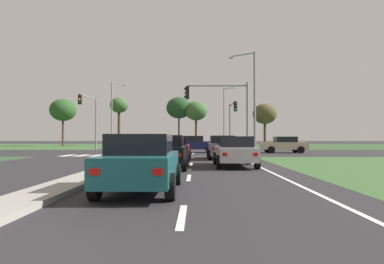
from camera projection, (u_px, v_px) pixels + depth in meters
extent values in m
plane|color=#282628|center=(156.00, 153.00, 32.31)|extent=(200.00, 200.00, 0.00)
cube|color=#385B2D|center=(20.00, 146.00, 57.10)|extent=(35.00, 35.00, 0.01)
cube|color=#2D4C28|center=(328.00, 146.00, 56.50)|extent=(35.00, 35.00, 0.01)
cube|color=gray|center=(99.00, 173.00, 13.31)|extent=(1.20, 22.00, 0.14)
cube|color=gray|center=(174.00, 146.00, 57.30)|extent=(1.20, 36.00, 0.14)
cube|color=silver|center=(182.00, 216.00, 6.28)|extent=(0.14, 2.00, 0.01)
cube|color=silver|center=(189.00, 178.00, 12.28)|extent=(0.14, 2.00, 0.01)
cube|color=silver|center=(191.00, 164.00, 18.28)|extent=(0.14, 2.00, 0.01)
cube|color=silver|center=(192.00, 158.00, 24.28)|extent=(0.14, 2.00, 0.01)
cube|color=silver|center=(193.00, 154.00, 30.28)|extent=(0.14, 2.00, 0.01)
cube|color=silver|center=(271.00, 172.00, 14.23)|extent=(0.14, 24.00, 0.01)
cube|color=silver|center=(197.00, 157.00, 25.26)|extent=(6.40, 0.50, 0.01)
cube|color=silver|center=(68.00, 155.00, 27.18)|extent=(0.70, 2.80, 0.01)
cube|color=silver|center=(82.00, 156.00, 27.17)|extent=(0.70, 2.80, 0.01)
cube|color=silver|center=(97.00, 156.00, 27.16)|extent=(0.70, 2.80, 0.01)
cube|color=silver|center=(111.00, 156.00, 27.14)|extent=(0.70, 2.80, 0.01)
cube|color=silver|center=(126.00, 156.00, 27.13)|extent=(0.70, 2.80, 0.01)
cube|color=silver|center=(140.00, 156.00, 27.11)|extent=(0.70, 2.80, 0.01)
cube|color=silver|center=(155.00, 156.00, 27.10)|extent=(0.70, 2.80, 0.01)
cube|color=#19565B|center=(142.00, 167.00, 9.20)|extent=(1.73, 4.17, 0.69)
cube|color=black|center=(141.00, 144.00, 9.06)|extent=(1.52, 1.92, 0.52)
cube|color=red|center=(94.00, 172.00, 7.10)|extent=(0.20, 0.04, 0.14)
cube|color=red|center=(158.00, 172.00, 7.09)|extent=(0.20, 0.04, 0.14)
cylinder|color=black|center=(121.00, 174.00, 10.54)|extent=(0.22, 0.64, 0.64)
cylinder|color=black|center=(177.00, 174.00, 10.52)|extent=(0.22, 0.64, 0.64)
cylinder|color=black|center=(95.00, 187.00, 7.87)|extent=(0.22, 0.64, 0.64)
cylinder|color=black|center=(170.00, 187.00, 7.85)|extent=(0.22, 0.64, 0.64)
cube|color=#B7B7BC|center=(235.00, 153.00, 17.02)|extent=(1.74, 4.31, 0.65)
cube|color=black|center=(235.00, 142.00, 16.88)|extent=(1.53, 1.98, 0.52)
cube|color=red|center=(225.00, 154.00, 14.86)|extent=(0.20, 0.04, 0.14)
cube|color=red|center=(256.00, 154.00, 14.84)|extent=(0.20, 0.04, 0.14)
cylinder|color=black|center=(215.00, 158.00, 18.41)|extent=(0.22, 0.64, 0.64)
cylinder|color=black|center=(248.00, 158.00, 18.39)|extent=(0.22, 0.64, 0.64)
cylinder|color=black|center=(219.00, 162.00, 15.65)|extent=(0.22, 0.64, 0.64)
cylinder|color=black|center=(257.00, 162.00, 15.63)|extent=(0.22, 0.64, 0.64)
cube|color=silver|center=(159.00, 142.00, 56.51)|extent=(1.79, 4.28, 0.77)
cube|color=black|center=(160.00, 138.00, 56.67)|extent=(1.58, 1.97, 0.52)
cube|color=red|center=(165.00, 141.00, 58.66)|extent=(0.20, 0.04, 0.14)
cube|color=red|center=(157.00, 141.00, 58.67)|extent=(0.20, 0.04, 0.14)
cylinder|color=black|center=(164.00, 144.00, 55.12)|extent=(0.22, 0.64, 0.64)
cylinder|color=black|center=(153.00, 144.00, 55.14)|extent=(0.22, 0.64, 0.64)
cylinder|color=black|center=(166.00, 144.00, 57.86)|extent=(0.22, 0.64, 0.64)
cylinder|color=black|center=(155.00, 144.00, 57.88)|extent=(0.22, 0.64, 0.64)
cube|color=#BCAD8E|center=(284.00, 146.00, 31.83)|extent=(4.15, 1.76, 0.67)
cube|color=black|center=(285.00, 139.00, 31.84)|extent=(1.91, 1.55, 0.52)
cube|color=red|center=(309.00, 145.00, 31.14)|extent=(0.04, 0.20, 0.14)
cube|color=red|center=(304.00, 145.00, 32.48)|extent=(0.04, 0.20, 0.14)
cylinder|color=black|center=(271.00, 150.00, 30.96)|extent=(0.64, 0.22, 0.64)
cylinder|color=black|center=(267.00, 149.00, 32.72)|extent=(0.64, 0.22, 0.64)
cylinder|color=black|center=(301.00, 150.00, 30.93)|extent=(0.64, 0.22, 0.64)
cylinder|color=black|center=(295.00, 149.00, 32.69)|extent=(0.64, 0.22, 0.64)
cube|color=black|center=(167.00, 154.00, 15.96)|extent=(1.73, 4.32, 0.70)
cube|color=black|center=(166.00, 141.00, 15.82)|extent=(1.52, 1.99, 0.52)
cube|color=red|center=(146.00, 155.00, 13.79)|extent=(0.20, 0.04, 0.14)
cube|color=red|center=(178.00, 155.00, 13.78)|extent=(0.20, 0.04, 0.14)
cylinder|color=black|center=(152.00, 160.00, 17.35)|extent=(0.22, 0.64, 0.64)
cylinder|color=black|center=(186.00, 160.00, 17.33)|extent=(0.22, 0.64, 0.64)
cylinder|color=black|center=(144.00, 164.00, 14.59)|extent=(0.22, 0.64, 0.64)
cylinder|color=black|center=(184.00, 164.00, 14.57)|extent=(0.22, 0.64, 0.64)
cube|color=#161E47|center=(195.00, 145.00, 32.57)|extent=(4.14, 1.74, 0.74)
cube|color=black|center=(193.00, 139.00, 32.58)|extent=(1.90, 1.53, 0.52)
cube|color=red|center=(173.00, 144.00, 33.26)|extent=(0.04, 0.20, 0.14)
cube|color=red|center=(172.00, 145.00, 31.94)|extent=(0.04, 0.20, 0.14)
cylinder|color=black|center=(208.00, 149.00, 33.42)|extent=(0.64, 0.22, 0.64)
cylinder|color=black|center=(209.00, 149.00, 31.68)|extent=(0.64, 0.22, 0.64)
cylinder|color=black|center=(181.00, 149.00, 33.45)|extent=(0.64, 0.22, 0.64)
cylinder|color=black|center=(180.00, 149.00, 31.71)|extent=(0.64, 0.22, 0.64)
cube|color=maroon|center=(174.00, 150.00, 21.89)|extent=(1.85, 4.12, 0.65)
cube|color=black|center=(174.00, 141.00, 21.75)|extent=(1.63, 1.89, 0.52)
cube|color=red|center=(160.00, 150.00, 19.82)|extent=(0.20, 0.04, 0.14)
cube|color=red|center=(184.00, 150.00, 19.80)|extent=(0.20, 0.04, 0.14)
cylinder|color=black|center=(162.00, 154.00, 23.21)|extent=(0.22, 0.64, 0.64)
cylinder|color=black|center=(189.00, 154.00, 23.19)|extent=(0.22, 0.64, 0.64)
cylinder|color=black|center=(158.00, 156.00, 20.58)|extent=(0.22, 0.64, 0.64)
cylinder|color=black|center=(188.00, 156.00, 20.55)|extent=(0.22, 0.64, 0.64)
cube|color=slate|center=(222.00, 149.00, 23.21)|extent=(1.74, 4.26, 0.72)
cube|color=black|center=(222.00, 139.00, 23.07)|extent=(1.53, 1.96, 0.52)
cube|color=red|center=(214.00, 149.00, 21.07)|extent=(0.20, 0.04, 0.14)
cube|color=red|center=(235.00, 149.00, 21.06)|extent=(0.20, 0.04, 0.14)
cylinder|color=black|center=(208.00, 153.00, 24.58)|extent=(0.22, 0.64, 0.64)
cylinder|color=black|center=(233.00, 153.00, 24.56)|extent=(0.22, 0.64, 0.64)
cylinder|color=black|center=(210.00, 155.00, 21.85)|extent=(0.22, 0.64, 0.64)
cylinder|color=black|center=(237.00, 155.00, 21.83)|extent=(0.22, 0.64, 0.64)
cylinder|color=gray|center=(96.00, 124.00, 39.04)|extent=(0.18, 0.18, 5.92)
cylinder|color=gray|center=(89.00, 97.00, 36.35)|extent=(0.12, 5.46, 0.12)
cube|color=black|center=(80.00, 99.00, 33.61)|extent=(0.32, 0.26, 0.95)
sphere|color=#360503|center=(79.00, 96.00, 33.46)|extent=(0.20, 0.20, 0.20)
sphere|color=orange|center=(79.00, 99.00, 33.45)|extent=(0.20, 0.20, 0.20)
sphere|color=black|center=(79.00, 102.00, 33.45)|extent=(0.20, 0.20, 0.20)
cylinder|color=gray|center=(247.00, 119.00, 25.66)|extent=(0.18, 0.18, 5.56)
cylinder|color=gray|center=(217.00, 86.00, 25.72)|extent=(4.49, 0.12, 0.12)
cube|color=black|center=(187.00, 93.00, 25.74)|extent=(0.26, 0.32, 0.95)
sphere|color=#360503|center=(185.00, 89.00, 25.75)|extent=(0.20, 0.20, 0.20)
sphere|color=orange|center=(185.00, 93.00, 25.75)|extent=(0.20, 0.20, 0.20)
sphere|color=black|center=(185.00, 97.00, 25.74)|extent=(0.20, 0.20, 0.20)
cylinder|color=gray|center=(230.00, 127.00, 38.85)|extent=(0.18, 0.18, 5.22)
cylinder|color=gray|center=(233.00, 104.00, 36.19)|extent=(0.12, 5.40, 0.12)
cube|color=black|center=(235.00, 106.00, 33.48)|extent=(0.32, 0.26, 0.95)
sphere|color=#360503|center=(236.00, 103.00, 33.33)|extent=(0.20, 0.20, 0.20)
sphere|color=#3A2405|center=(236.00, 106.00, 33.32)|extent=(0.20, 0.20, 0.20)
sphere|color=green|center=(236.00, 109.00, 33.32)|extent=(0.20, 0.20, 0.20)
cylinder|color=gray|center=(255.00, 103.00, 29.70)|extent=(0.20, 0.20, 8.87)
cylinder|color=gray|center=(243.00, 55.00, 30.46)|extent=(1.94, 1.45, 0.10)
ellipsoid|color=#B2B2A8|center=(231.00, 58.00, 31.16)|extent=(0.56, 0.28, 0.20)
cylinder|color=gray|center=(112.00, 115.00, 51.27)|extent=(0.20, 0.20, 9.65)
cylinder|color=gray|center=(119.00, 84.00, 51.94)|extent=(1.80, 1.29, 0.10)
ellipsoid|color=#B2B2A8|center=(125.00, 85.00, 52.53)|extent=(0.56, 0.28, 0.20)
cylinder|color=gray|center=(224.00, 117.00, 62.33)|extent=(0.20, 0.20, 10.34)
cylinder|color=gray|center=(229.00, 88.00, 61.56)|extent=(1.74, 1.75, 0.10)
ellipsoid|color=#B2B2A8|center=(234.00, 88.00, 60.71)|extent=(0.56, 0.28, 0.20)
cylinder|color=#4C4C4C|center=(165.00, 145.00, 40.74)|extent=(0.16, 0.16, 0.79)
cylinder|color=#335184|center=(165.00, 138.00, 40.75)|extent=(0.34, 0.34, 0.83)
sphere|color=tan|center=(165.00, 134.00, 40.76)|extent=(0.23, 0.23, 0.23)
cylinder|color=#423323|center=(63.00, 131.00, 57.56)|extent=(0.32, 0.32, 4.83)
ellipsoid|color=#285123|center=(63.00, 110.00, 57.61)|extent=(4.36, 4.36, 3.70)
cylinder|color=#423323|center=(119.00, 128.00, 61.60)|extent=(0.45, 0.45, 6.31)
ellipsoid|color=#38602D|center=(119.00, 105.00, 61.66)|extent=(3.25, 3.25, 2.76)
cylinder|color=#423323|center=(179.00, 130.00, 59.01)|extent=(0.29, 0.29, 5.32)
ellipsoid|color=#1E421E|center=(179.00, 108.00, 59.06)|extent=(4.32, 4.32, 3.67)
cylinder|color=#423323|center=(196.00, 131.00, 58.34)|extent=(0.38, 0.38, 4.89)
ellipsoid|color=#38602D|center=(196.00, 111.00, 58.39)|extent=(3.82, 3.82, 3.25)
cylinder|color=#423323|center=(265.00, 133.00, 60.78)|extent=(0.44, 0.44, 4.44)
ellipsoid|color=#4C4728|center=(265.00, 114.00, 60.83)|extent=(4.26, 4.26, 3.62)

